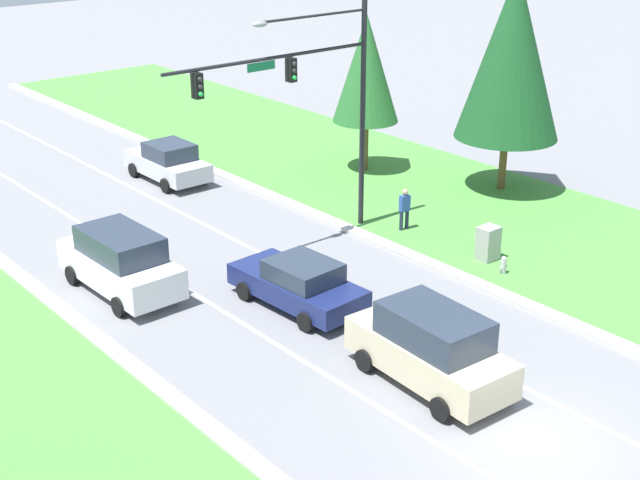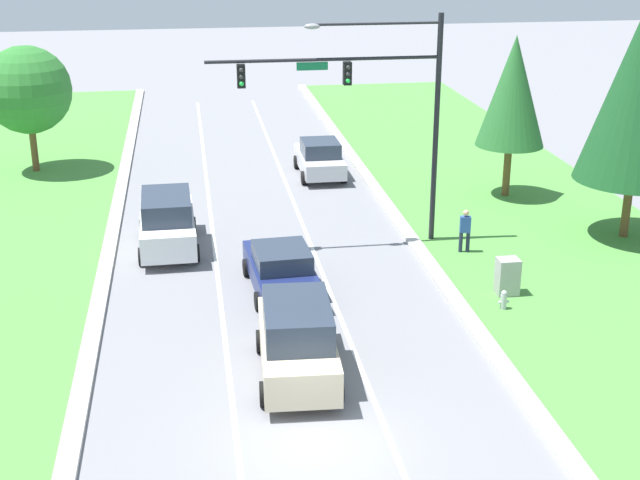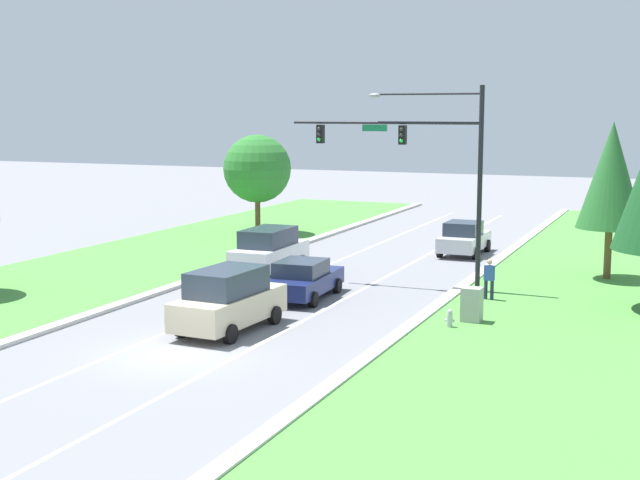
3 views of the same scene
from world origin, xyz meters
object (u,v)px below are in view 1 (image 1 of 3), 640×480
Objects in this scene: traffic_signal_mast at (314,89)px; white_suv at (120,261)px; utility_cabinet at (488,244)px; silver_sedan at (168,162)px; pedestrian at (405,208)px; navy_sedan at (299,283)px; conifer_far_right_tree at (512,54)px; conifer_near_right_tree at (366,69)px; champagne_suv at (431,347)px; fire_hydrant at (503,266)px.

white_suv is (-7.53, 0.64, -4.57)m from traffic_signal_mast.
white_suv reaches higher than utility_cabinet.
traffic_signal_mast is 10.52m from silver_sedan.
traffic_signal_mast reaches higher than pedestrian.
navy_sedan is at bearing 28.88° from pedestrian.
utility_cabinet is (10.90, -6.03, -0.42)m from white_suv.
traffic_signal_mast is at bearing 175.10° from conifer_far_right_tree.
conifer_near_right_tree is 6.40m from conifer_far_right_tree.
utility_cabinet is 0.76× the size of pedestrian.
white_suv is 0.71× the size of conifer_near_right_tree.
navy_sedan reaches higher than utility_cabinet.
navy_sedan is 14.44m from conifer_near_right_tree.
silver_sedan is 11.18m from white_suv.
fire_hydrant is at bearing 27.64° from champagne_suv.
traffic_signal_mast is 8.59m from conifer_near_right_tree.
pedestrian is at bearing 93.39° from utility_cabinet.
navy_sedan is (-3.30, -13.22, -0.07)m from silver_sedan.
conifer_far_right_tree is (13.72, 8.81, 4.69)m from champagne_suv.
traffic_signal_mast is at bearing 113.77° from fire_hydrant.
champagne_suv is 1.09× the size of silver_sedan.
pedestrian is (3.14, -1.53, -4.69)m from traffic_signal_mast.
silver_sedan is 0.95× the size of navy_sedan.
champagne_suv is at bearing -100.23° from silver_sedan.
champagne_suv is 10.86m from white_suv.
navy_sedan is (3.70, -4.51, -0.28)m from white_suv.
conifer_far_right_tree is (6.83, 5.67, 5.43)m from fire_hydrant.
silver_sedan is 15.26m from utility_cabinet.
conifer_far_right_tree is (17.22, -1.47, 4.71)m from white_suv.
utility_cabinet is at bearing -144.20° from conifer_far_right_tree.
champagne_suv is 0.70× the size of conifer_near_right_tree.
traffic_signal_mast is 7.29m from navy_sedan.
pedestrian is (7.17, 8.11, -0.14)m from champagne_suv.
champagne_suv reaches higher than utility_cabinet.
conifer_near_right_tree reaches higher than silver_sedan.
traffic_signal_mast reaches higher than fire_hydrant.
traffic_signal_mast is 1.79× the size of navy_sedan.
fire_hydrant is at bearing -140.27° from conifer_far_right_tree.
traffic_signal_mast is 0.92× the size of conifer_far_right_tree.
silver_sedan is at bearing -61.01° from pedestrian.
fire_hydrant is at bearing -114.29° from utility_cabinet.
utility_cabinet is 9.33m from conifer_far_right_tree.
champagne_suv is at bearing -112.70° from traffic_signal_mast.
conifer_near_right_tree reaches higher than navy_sedan.
traffic_signal_mast reaches higher than champagne_suv.
champagne_suv is 2.88× the size of pedestrian.
white_suv reaches higher than fire_hydrant.
traffic_signal_mast is 6.57× the size of utility_cabinet.
navy_sedan is 7.36m from utility_cabinet.
conifer_near_right_tree reaches higher than fire_hydrant.
utility_cabinet is at bearing -58.02° from traffic_signal_mast.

